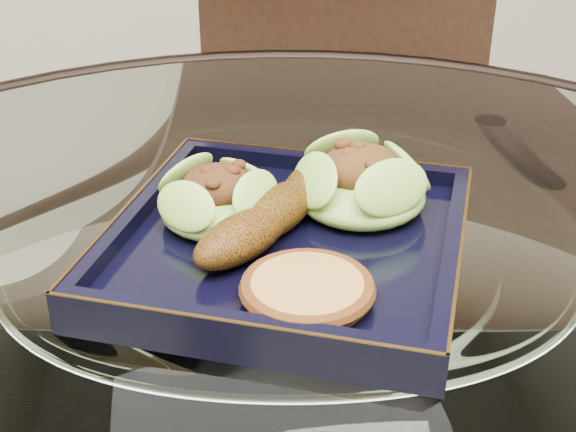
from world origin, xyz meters
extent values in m
cylinder|color=white|center=(0.00, 0.00, 0.76)|extent=(1.10, 1.10, 0.01)
torus|color=black|center=(0.00, 0.00, 0.76)|extent=(1.13, 1.13, 0.02)
cylinder|color=black|center=(0.28, 0.28, 0.38)|extent=(0.04, 0.04, 0.75)
cube|color=black|center=(0.18, 0.45, 0.52)|extent=(0.51, 0.51, 0.04)
cylinder|color=black|center=(0.00, 0.67, 0.25)|extent=(0.04, 0.04, 0.50)
cylinder|color=black|center=(0.40, 0.63, 0.25)|extent=(0.04, 0.04, 0.50)
cube|color=black|center=(0.00, 0.02, 0.77)|extent=(0.36, 0.36, 0.02)
ellipsoid|color=#57912A|center=(-0.05, 0.06, 0.80)|extent=(0.12, 0.12, 0.03)
ellipsoid|color=#6EAB31|center=(0.07, 0.06, 0.80)|extent=(0.13, 0.13, 0.04)
ellipsoid|color=#5E3809|center=(0.00, 0.04, 0.80)|extent=(0.15, 0.16, 0.03)
cylinder|color=#BB853E|center=(0.00, -0.06, 0.79)|extent=(0.10, 0.10, 0.02)
camera|label=1|loc=(-0.09, -0.51, 1.11)|focal=50.00mm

